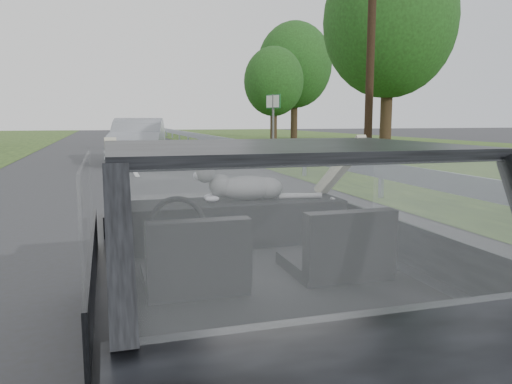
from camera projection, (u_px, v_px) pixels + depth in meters
ground at (255, 381)px, 3.01m from camera, size 140.00×140.00×0.00m
subject_car at (255, 264)px, 2.90m from camera, size 1.80×4.00×1.45m
dashboard at (230, 222)px, 3.47m from camera, size 1.58×0.45×0.30m
driver_seat at (195, 257)px, 2.49m from camera, size 0.50×0.72×0.42m
passenger_seat at (341, 246)px, 2.72m from camera, size 0.50×0.72×0.42m
steering_wheel at (178, 224)px, 3.07m from camera, size 0.36×0.36×0.04m
cat at (247, 186)px, 3.49m from camera, size 0.66×0.25×0.29m
guardrail at (301, 155)px, 13.62m from camera, size 0.05×90.00×0.32m
other_car at (139, 140)px, 17.97m from camera, size 2.65×5.09×1.59m
highway_sign at (273, 123)px, 23.62m from camera, size 0.43×1.06×2.70m
utility_pole at (371, 47)px, 14.34m from camera, size 0.26×0.26×7.22m
tree_1 at (388, 52)px, 23.15m from camera, size 7.55×7.55×9.28m
tree_2 at (274, 95)px, 35.41m from camera, size 5.34×5.34×6.43m
tree_3 at (294, 82)px, 39.43m from camera, size 7.26×7.26×8.86m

